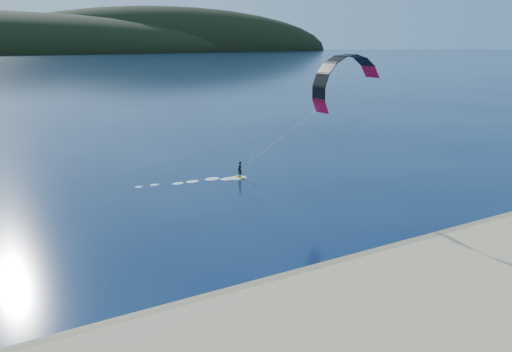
# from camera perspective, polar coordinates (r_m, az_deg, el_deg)

# --- Properties ---
(ground) EXTENTS (1800.00, 1800.00, 0.00)m
(ground) POSITION_cam_1_polar(r_m,az_deg,el_deg) (24.12, 6.65, -18.12)
(ground) COLOR #071438
(ground) RESTS_ON ground
(wet_sand) EXTENTS (220.00, 2.50, 0.10)m
(wet_sand) POSITION_cam_1_polar(r_m,az_deg,el_deg) (27.30, 1.00, -13.55)
(wet_sand) COLOR #88744F
(wet_sand) RESTS_ON ground
(kitesurfer_near) EXTENTS (22.93, 9.01, 13.44)m
(kitesurfer_near) POSITION_cam_1_polar(r_m,az_deg,el_deg) (46.81, 10.03, 9.54)
(kitesurfer_near) COLOR gold
(kitesurfer_near) RESTS_ON ground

